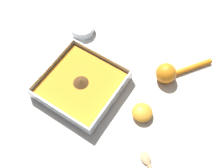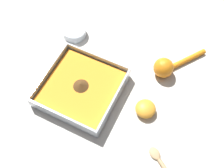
% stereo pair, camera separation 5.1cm
% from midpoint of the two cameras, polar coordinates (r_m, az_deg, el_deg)
% --- Properties ---
extents(ground_plane, '(4.00, 4.00, 0.00)m').
position_cam_midpoint_polar(ground_plane, '(0.89, -8.14, 0.83)').
color(ground_plane, beige).
extents(square_dish, '(0.24, 0.24, 0.05)m').
position_cam_midpoint_polar(square_dish, '(0.85, -8.37, -1.02)').
color(square_dish, silver).
rests_on(square_dish, ground_plane).
extents(spice_bowl, '(0.09, 0.09, 0.03)m').
position_cam_midpoint_polar(spice_bowl, '(1.00, -9.63, 11.03)').
color(spice_bowl, silver).
rests_on(spice_bowl, ground_plane).
extents(lemon_squeezer, '(0.15, 0.18, 0.07)m').
position_cam_midpoint_polar(lemon_squeezer, '(0.89, 10.28, 3.69)').
color(lemon_squeezer, orange).
rests_on(lemon_squeezer, ground_plane).
extents(lemon_half, '(0.06, 0.06, 0.04)m').
position_cam_midpoint_polar(lemon_half, '(0.82, 5.54, -5.48)').
color(lemon_half, orange).
rests_on(lemon_half, ground_plane).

